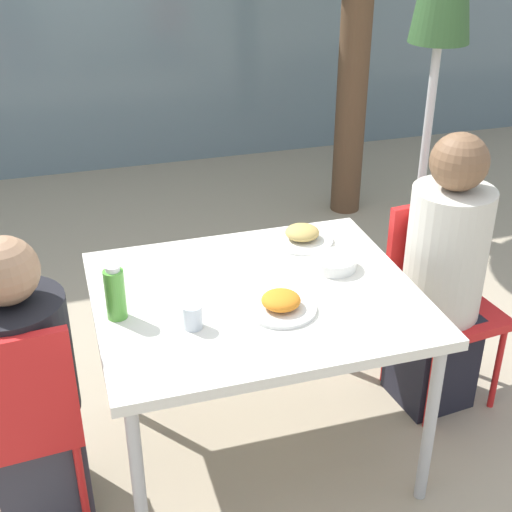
# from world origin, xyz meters

# --- Properties ---
(ground_plane) EXTENTS (24.00, 24.00, 0.00)m
(ground_plane) POSITION_xyz_m (0.00, 0.00, 0.00)
(ground_plane) COLOR tan
(dining_table) EXTENTS (1.16, 0.97, 0.74)m
(dining_table) POSITION_xyz_m (0.00, 0.00, 0.68)
(dining_table) COLOR silver
(dining_table) RESTS_ON ground
(chair_left) EXTENTS (0.43, 0.43, 0.87)m
(chair_left) POSITION_xyz_m (-0.87, -0.15, 0.51)
(chair_left) COLOR red
(chair_left) RESTS_ON ground
(person_left) EXTENTS (0.34, 0.34, 1.11)m
(person_left) POSITION_xyz_m (-0.83, -0.07, 0.52)
(person_left) COLOR #383842
(person_left) RESTS_ON ground
(chair_right) EXTENTS (0.44, 0.44, 0.87)m
(chair_right) POSITION_xyz_m (0.87, 0.18, 0.51)
(chair_right) COLOR red
(chair_right) RESTS_ON ground
(person_right) EXTENTS (0.33, 0.33, 1.23)m
(person_right) POSITION_xyz_m (0.83, 0.09, 0.59)
(person_right) COLOR black
(person_right) RESTS_ON ground
(plate_0) EXTENTS (0.25, 0.25, 0.07)m
(plate_0) POSITION_xyz_m (0.30, 0.33, 0.77)
(plate_0) COLOR white
(plate_0) RESTS_ON dining_table
(plate_1) EXTENTS (0.25, 0.25, 0.07)m
(plate_1) POSITION_xyz_m (0.05, -0.14, 0.77)
(plate_1) COLOR white
(plate_1) RESTS_ON dining_table
(bottle) EXTENTS (0.07, 0.07, 0.20)m
(bottle) POSITION_xyz_m (-0.50, -0.02, 0.84)
(bottle) COLOR #51A338
(bottle) RESTS_ON dining_table
(drinking_cup) EXTENTS (0.07, 0.07, 0.08)m
(drinking_cup) POSITION_xyz_m (-0.27, -0.15, 0.78)
(drinking_cup) COLOR silver
(drinking_cup) RESTS_ON dining_table
(salad_bowl) EXTENTS (0.17, 0.17, 0.05)m
(salad_bowl) POSITION_xyz_m (0.34, 0.09, 0.76)
(salad_bowl) COLOR white
(salad_bowl) RESTS_ON dining_table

